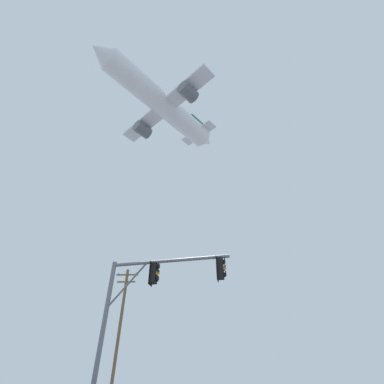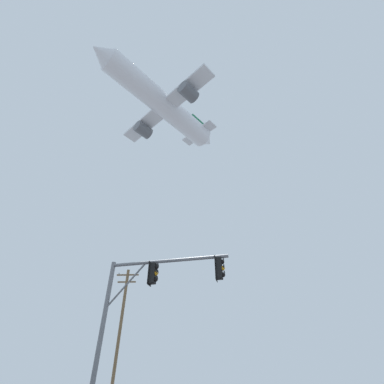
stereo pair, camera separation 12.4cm
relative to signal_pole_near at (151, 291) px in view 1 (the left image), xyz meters
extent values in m
cylinder|color=slate|center=(-1.91, 0.33, -1.47)|extent=(0.20, 0.20, 5.81)
cylinder|color=slate|center=(0.78, -0.13, 1.29)|extent=(5.41, 1.07, 0.15)
cylinder|color=slate|center=(-1.11, 0.19, 0.35)|extent=(1.69, 0.37, 1.94)
cube|color=black|center=(3.04, -0.52, 0.76)|extent=(0.31, 0.36, 0.90)
cylinder|color=black|center=(3.04, -0.52, 1.27)|extent=(0.05, 0.05, 0.12)
cube|color=black|center=(2.90, -0.50, 0.76)|extent=(0.10, 0.46, 1.04)
sphere|color=black|center=(3.18, -0.55, 1.03)|extent=(0.20, 0.20, 0.20)
cylinder|color=black|center=(3.24, -0.56, 1.09)|extent=(0.07, 0.21, 0.21)
sphere|color=orange|center=(3.18, -0.55, 0.75)|extent=(0.20, 0.20, 0.20)
cylinder|color=black|center=(3.24, -0.56, 0.81)|extent=(0.07, 0.21, 0.21)
sphere|color=black|center=(3.18, -0.55, 0.47)|extent=(0.20, 0.20, 0.20)
cylinder|color=black|center=(3.24, -0.56, 0.53)|extent=(0.07, 0.21, 0.21)
cube|color=black|center=(0.08, -0.01, 0.76)|extent=(0.31, 0.36, 0.90)
cylinder|color=black|center=(0.08, -0.01, 1.27)|extent=(0.05, 0.05, 0.12)
cube|color=black|center=(-0.06, 0.01, 0.76)|extent=(0.10, 0.46, 1.04)
sphere|color=black|center=(0.22, -0.04, 1.03)|extent=(0.20, 0.20, 0.20)
cylinder|color=black|center=(0.28, -0.05, 1.09)|extent=(0.07, 0.21, 0.21)
sphere|color=orange|center=(0.22, -0.04, 0.75)|extent=(0.20, 0.20, 0.20)
cylinder|color=black|center=(0.28, -0.05, 0.81)|extent=(0.07, 0.21, 0.21)
sphere|color=black|center=(0.22, -0.04, 0.47)|extent=(0.20, 0.20, 0.20)
cylinder|color=black|center=(0.28, -0.05, 0.53)|extent=(0.07, 0.21, 0.21)
cylinder|color=brown|center=(-5.33, 14.39, 0.83)|extent=(0.28, 0.28, 10.41)
cube|color=brown|center=(-5.33, 14.39, 5.53)|extent=(2.20, 0.12, 0.12)
cube|color=brown|center=(-5.33, 14.39, 4.83)|extent=(1.80, 0.12, 0.12)
cylinder|color=gray|center=(-6.23, 14.39, 5.65)|extent=(0.10, 0.10, 0.18)
cylinder|color=gray|center=(-4.43, 14.39, 5.65)|extent=(0.10, 0.10, 0.18)
cylinder|color=white|center=(-5.03, 20.18, 41.18)|extent=(19.07, 21.49, 4.34)
cone|color=white|center=(-13.78, 9.80, 41.18)|extent=(5.08, 4.94, 4.13)
cone|color=white|center=(3.63, 30.46, 41.18)|extent=(4.57, 4.46, 3.69)
cube|color=silver|center=(-4.59, 20.70, 40.53)|extent=(19.58, 17.15, 0.49)
cylinder|color=#595B60|center=(0.35, 16.54, 39.23)|extent=(3.97, 4.07, 2.44)
cylinder|color=#595B60|center=(-9.53, 24.86, 39.23)|extent=(3.97, 4.07, 2.44)
cube|color=#0C5933|center=(1.79, 28.28, 43.63)|extent=(2.70, 3.12, 5.16)
cube|color=silver|center=(1.97, 28.49, 41.59)|extent=(7.80, 7.12, 0.27)
camera|label=1|loc=(2.30, -11.76, -3.21)|focal=24.88mm
camera|label=2|loc=(2.43, -11.76, -3.21)|focal=24.88mm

